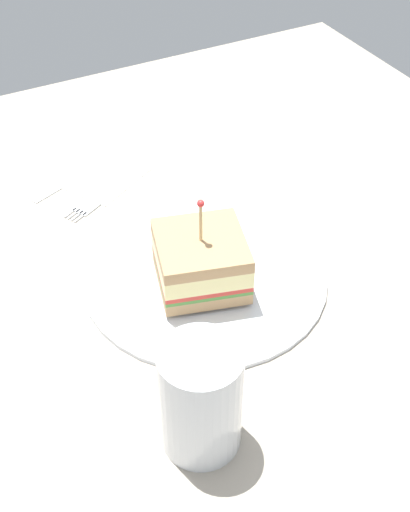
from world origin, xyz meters
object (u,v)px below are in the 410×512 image
napkin (103,175)px  drink_glass (201,403)px  sandwich_half_center (201,261)px  fork (96,199)px  knife (67,180)px  plate (205,274)px

napkin → drink_glass: bearing=-99.3°
sandwich_half_center → fork: (-4.14, 18.51, -3.44)cm
knife → drink_glass: bearing=-93.1°
fork → knife: 5.42cm
fork → knife: (-1.70, 5.15, 0.00)cm
plate → fork: bearing=106.5°
sandwich_half_center → fork: size_ratio=0.95×
drink_glass → knife: (2.13, 39.12, -4.38)cm
fork → napkin: bearing=60.0°
plate → knife: 23.59cm
fork → knife: size_ratio=0.94×
sandwich_half_center → drink_glass: sandwich_half_center is taller
sandwich_half_center → knife: bearing=103.9°
knife → sandwich_half_center: bearing=-76.1°
sandwich_half_center → fork: 19.28cm
sandwich_half_center → fork: sandwich_half_center is taller
plate → drink_glass: size_ratio=2.42×
napkin → fork: (-2.39, -4.13, 0.10)cm
plate → sandwich_half_center: 3.48cm
plate → napkin: bearing=97.3°
knife → napkin: bearing=-13.9°
drink_glass → knife: 39.42cm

